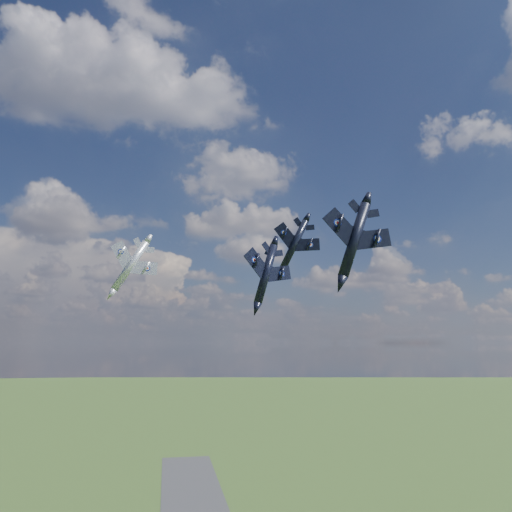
{
  "coord_description": "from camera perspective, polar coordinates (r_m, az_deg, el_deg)",
  "views": [
    {
      "loc": [
        -13.64,
        -69.31,
        67.69
      ],
      "look_at": [
        1.37,
        15.36,
        82.75
      ],
      "focal_mm": 35.0,
      "sensor_mm": 36.0,
      "label": 1
    }
  ],
  "objects": [
    {
      "name": "jet_left_silver",
      "position": [
        96.27,
        -14.17,
        -1.08
      ],
      "size": [
        11.49,
        15.3,
        8.04
      ],
      "primitive_type": null,
      "rotation": [
        0.0,
        0.55,
        -0.07
      ],
      "color": "#A9AAB4"
    },
    {
      "name": "jet_right_navy",
      "position": [
        72.05,
        11.2,
        1.85
      ],
      "size": [
        11.72,
        15.65,
        6.77
      ],
      "primitive_type": null,
      "rotation": [
        0.0,
        0.34,
        -0.01
      ],
      "color": "black"
    },
    {
      "name": "jet_lead_navy",
      "position": [
        82.42,
        1.15,
        -2.04
      ],
      "size": [
        15.38,
        17.33,
        6.04
      ],
      "primitive_type": null,
      "rotation": [
        0.0,
        0.32,
        0.4
      ],
      "color": "black"
    },
    {
      "name": "jet_high_navy",
      "position": [
        103.2,
        4.41,
        1.34
      ],
      "size": [
        14.56,
        17.44,
        7.58
      ],
      "primitive_type": null,
      "rotation": [
        0.0,
        0.45,
        -0.25
      ],
      "color": "black"
    }
  ]
}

